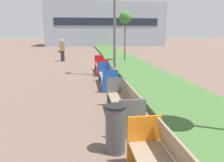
# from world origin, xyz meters

# --- Properties ---
(planter_grass_strip) EXTENTS (2.80, 120.00, 0.18)m
(planter_grass_strip) POSITION_xyz_m (3.20, 12.00, 0.09)
(planter_grass_strip) COLOR #426B33
(planter_grass_strip) RESTS_ON ground
(building_backdrop) EXTENTS (20.52, 7.97, 7.36)m
(building_backdrop) POSITION_xyz_m (4.00, 42.63, 3.68)
(building_backdrop) COLOR #939EAD
(building_backdrop) RESTS_ON ground
(bench_grey_frame) EXTENTS (0.65, 2.38, 0.94)m
(bench_grey_frame) POSITION_xyz_m (0.94, 7.25, 0.38)
(bench_grey_frame) COLOR #9E9B96
(bench_grey_frame) RESTS_ON ground
(bench_blue_frame) EXTENTS (0.65, 2.33, 0.94)m
(bench_blue_frame) POSITION_xyz_m (0.94, 11.15, 0.37)
(bench_blue_frame) COLOR #9E9B96
(bench_blue_frame) RESTS_ON ground
(bench_red_frame) EXTENTS (0.65, 2.33, 0.94)m
(bench_red_frame) POSITION_xyz_m (0.94, 14.44, 0.37)
(bench_red_frame) COLOR #9E9B96
(bench_red_frame) RESTS_ON ground
(litter_bin) EXTENTS (0.42, 0.42, 0.99)m
(litter_bin) POSITION_xyz_m (0.45, 5.59, 0.50)
(litter_bin) COLOR #4C4F51
(litter_bin) RESTS_ON ground
(street_lamp_post) EXTENTS (0.24, 0.44, 6.98)m
(street_lamp_post) POSITION_xyz_m (1.55, 13.26, 3.87)
(street_lamp_post) COLOR #56595B
(street_lamp_post) RESTS_ON ground
(sapling_tree_far) EXTENTS (0.96, 0.96, 3.98)m
(sapling_tree_far) POSITION_xyz_m (3.20, 18.88, 3.44)
(sapling_tree_far) COLOR brown
(sapling_tree_far) RESTS_ON ground
(pedestrian_walking) EXTENTS (0.53, 0.24, 1.80)m
(pedestrian_walking) POSITION_xyz_m (-1.83, 20.16, 0.92)
(pedestrian_walking) COLOR #232633
(pedestrian_walking) RESTS_ON ground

